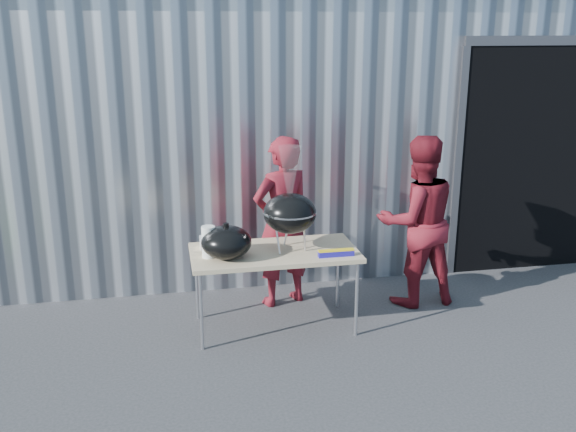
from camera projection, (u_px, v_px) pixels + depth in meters
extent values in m
plane|color=#2E2E31|center=(305.00, 363.00, 5.34)|extent=(80.00, 80.00, 0.00)
cube|color=silver|center=(289.00, 110.00, 9.49)|extent=(8.00, 6.00, 3.00)
cube|color=slate|center=(289.00, 0.00, 9.05)|extent=(8.20, 6.20, 0.10)
cube|color=black|center=(532.00, 151.00, 7.73)|extent=(2.40, 1.20, 2.50)
cube|color=#4C4C51|center=(574.00, 40.00, 6.83)|extent=(2.52, 0.08, 0.10)
cube|color=tan|center=(274.00, 253.00, 5.79)|extent=(1.50, 0.75, 0.04)
cylinder|color=silver|center=(201.00, 312.00, 5.47)|extent=(0.03, 0.03, 0.71)
cylinder|color=silver|center=(357.00, 299.00, 5.72)|extent=(0.03, 0.03, 0.71)
cylinder|color=silver|center=(197.00, 284.00, 6.06)|extent=(0.03, 0.03, 0.71)
cylinder|color=silver|center=(338.00, 273.00, 6.32)|extent=(0.03, 0.03, 0.71)
ellipsoid|color=black|center=(290.00, 213.00, 5.70)|extent=(0.48, 0.48, 0.36)
cylinder|color=silver|center=(290.00, 212.00, 5.70)|extent=(0.48, 0.48, 0.02)
cylinder|color=silver|center=(290.00, 210.00, 5.69)|extent=(0.46, 0.46, 0.01)
cylinder|color=silver|center=(287.00, 233.00, 5.90)|extent=(0.02, 0.02, 0.24)
cylinder|color=silver|center=(278.00, 241.00, 5.68)|extent=(0.02, 0.02, 0.24)
cylinder|color=silver|center=(305.00, 239.00, 5.72)|extent=(0.02, 0.02, 0.24)
cylinder|color=#BC6743|center=(273.00, 210.00, 5.66)|extent=(0.02, 0.14, 0.02)
cylinder|color=#BC6743|center=(278.00, 209.00, 5.67)|extent=(0.02, 0.14, 0.02)
cylinder|color=#BC6743|center=(282.00, 209.00, 5.68)|extent=(0.02, 0.14, 0.02)
cylinder|color=#BC6743|center=(286.00, 209.00, 5.68)|extent=(0.02, 0.14, 0.02)
cylinder|color=#BC6743|center=(290.00, 209.00, 5.69)|extent=(0.02, 0.14, 0.02)
cylinder|color=#BC6743|center=(294.00, 209.00, 5.70)|extent=(0.02, 0.14, 0.02)
cylinder|color=#BC6743|center=(298.00, 208.00, 5.70)|extent=(0.02, 0.14, 0.02)
cylinder|color=#BC6743|center=(302.00, 208.00, 5.71)|extent=(0.02, 0.14, 0.02)
cylinder|color=#BC6743|center=(306.00, 208.00, 5.72)|extent=(0.02, 0.14, 0.02)
cone|color=silver|center=(290.00, 177.00, 5.61)|extent=(0.20, 0.20, 0.55)
ellipsoid|color=black|center=(226.00, 242.00, 5.56)|extent=(0.44, 0.44, 0.29)
cylinder|color=black|center=(226.00, 225.00, 5.52)|extent=(0.05, 0.05, 0.03)
cylinder|color=white|center=(209.00, 242.00, 5.58)|extent=(0.12, 0.12, 0.28)
cube|color=white|center=(211.00, 242.00, 5.85)|extent=(0.20, 0.15, 0.10)
cube|color=#1D1796|center=(336.00, 254.00, 5.63)|extent=(0.32, 0.06, 0.05)
cube|color=yellow|center=(336.00, 250.00, 5.62)|extent=(0.32, 0.06, 0.01)
imported|color=maroon|center=(282.00, 222.00, 6.29)|extent=(0.72, 0.59, 1.70)
imported|color=maroon|center=(417.00, 221.00, 6.30)|extent=(0.87, 0.70, 1.70)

